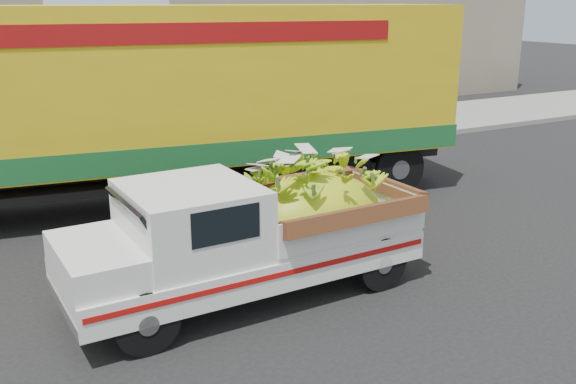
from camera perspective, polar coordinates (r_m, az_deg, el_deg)
ground at (r=9.06m, az=-13.61°, el=-9.21°), size 100.00×100.00×0.00m
curb at (r=14.89m, az=-20.31°, el=0.81°), size 60.00×0.25×0.15m
sidewalk at (r=16.91m, az=-21.47°, el=2.48°), size 60.00×4.00×0.14m
building_right at (r=28.24m, az=5.70°, el=14.83°), size 14.00×6.00×6.00m
pickup_truck at (r=8.73m, az=-1.70°, el=-3.30°), size 4.84×1.88×1.68m
semi_trailer at (r=12.50m, az=-11.50°, el=8.25°), size 12.06×4.20×3.80m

